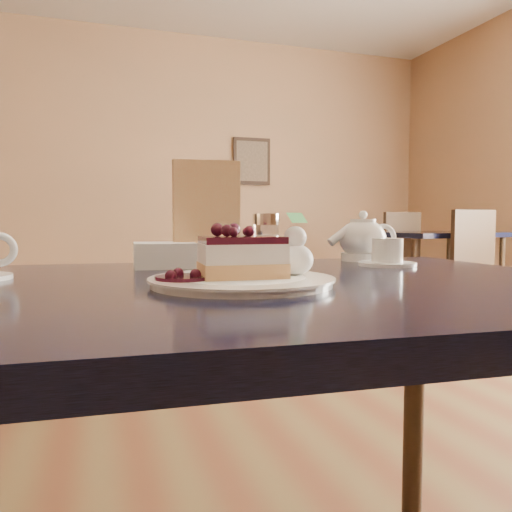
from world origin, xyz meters
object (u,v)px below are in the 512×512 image
object	(u,v)px
main_table	(235,331)
bg_table_far_right	(432,311)
dessert_plate	(242,282)
cheesecake_slice	(242,257)
tea_set	(367,243)

from	to	relation	value
main_table	bg_table_far_right	world-z (taller)	bg_table_far_right
main_table	dessert_plate	world-z (taller)	dessert_plate
cheesecake_slice	tea_set	size ratio (longest dim) A/B	0.50
main_table	tea_set	size ratio (longest dim) A/B	4.99
bg_table_far_right	main_table	bearing A→B (deg)	-139.08
cheesecake_slice	tea_set	xyz separation A→B (m)	(0.42, 0.34, 0.00)
dessert_plate	tea_set	distance (m)	0.54
main_table	cheesecake_slice	world-z (taller)	cheesecake_slice
main_table	dessert_plate	size ratio (longest dim) A/B	4.74
tea_set	cheesecake_slice	bearing A→B (deg)	-140.91
cheesecake_slice	main_table	bearing A→B (deg)	90.00
bg_table_far_right	dessert_plate	bearing A→B (deg)	-138.61
dessert_plate	tea_set	bearing A→B (deg)	39.09
dessert_plate	bg_table_far_right	size ratio (longest dim) A/B	0.14
cheesecake_slice	tea_set	distance (m)	0.54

